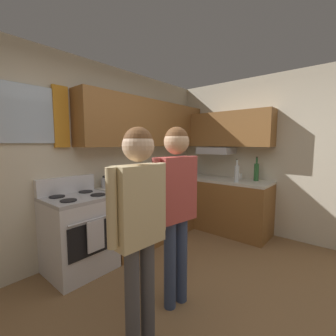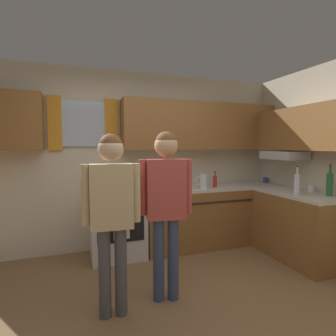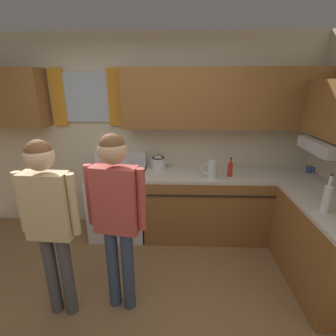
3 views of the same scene
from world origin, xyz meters
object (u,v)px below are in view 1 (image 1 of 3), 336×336
(adult_left, at_px, (139,213))
(adult_in_plaid, at_px, (176,196))
(bottle_sauce_red, at_px, (166,176))
(stovetop_kettle, at_px, (109,181))
(bottle_tall_clear, at_px, (237,173))
(water_pitcher, at_px, (160,177))
(stove_oven, at_px, (79,232))
(mug_cobalt_blue, at_px, (194,172))
(bottle_wine_green, at_px, (256,172))
(mug_ceramic_white, at_px, (240,176))

(adult_left, bearing_deg, adult_in_plaid, 9.14)
(bottle_sauce_red, distance_m, stovetop_kettle, 0.94)
(bottle_tall_clear, height_order, water_pitcher, bottle_tall_clear)
(stove_oven, bearing_deg, adult_left, -100.46)
(bottle_sauce_red, xyz_separation_m, adult_in_plaid, (-1.16, -1.11, 0.05))
(mug_cobalt_blue, distance_m, adult_left, 3.06)
(stovetop_kettle, bearing_deg, adult_in_plaid, -100.45)
(bottle_sauce_red, height_order, adult_left, adult_left)
(adult_left, bearing_deg, bottle_tall_clear, 7.51)
(stove_oven, relative_size, water_pitcher, 5.00)
(stove_oven, distance_m, adult_in_plaid, 1.39)
(mug_cobalt_blue, bearing_deg, stovetop_kettle, 177.22)
(bottle_tall_clear, distance_m, mug_cobalt_blue, 1.13)
(bottle_sauce_red, height_order, water_pitcher, bottle_sauce_red)
(mug_cobalt_blue, distance_m, water_pitcher, 1.31)
(stove_oven, xyz_separation_m, bottle_wine_green, (2.44, -1.20, 0.58))
(bottle_sauce_red, xyz_separation_m, mug_ceramic_white, (1.02, -0.80, -0.05))
(mug_ceramic_white, bearing_deg, adult_in_plaid, -171.74)
(adult_in_plaid, bearing_deg, stovetop_kettle, 79.55)
(adult_in_plaid, bearing_deg, bottle_sauce_red, 43.84)
(bottle_tall_clear, bearing_deg, mug_ceramic_white, 14.61)
(water_pitcher, bearing_deg, adult_left, -142.15)
(bottle_sauce_red, relative_size, bottle_wine_green, 0.62)
(bottle_sauce_red, bearing_deg, water_pitcher, -163.04)
(bottle_sauce_red, relative_size, adult_in_plaid, 0.15)
(bottle_sauce_red, height_order, adult_in_plaid, adult_in_plaid)
(stove_oven, height_order, bottle_wine_green, bottle_wine_green)
(bottle_tall_clear, distance_m, water_pitcher, 1.22)
(adult_in_plaid, bearing_deg, adult_left, -170.86)
(bottle_sauce_red, relative_size, stovetop_kettle, 0.90)
(stove_oven, distance_m, bottle_sauce_red, 1.54)
(mug_ceramic_white, height_order, adult_in_plaid, adult_in_plaid)
(stove_oven, distance_m, bottle_wine_green, 2.78)
(stovetop_kettle, height_order, adult_left, adult_left)
(bottle_tall_clear, distance_m, adult_in_plaid, 1.85)
(stove_oven, distance_m, bottle_tall_clear, 2.41)
(adult_left, bearing_deg, mug_ceramic_white, 8.43)
(stovetop_kettle, xyz_separation_m, adult_left, (-0.78, -1.46, 0.02))
(stovetop_kettle, height_order, adult_in_plaid, adult_in_plaid)
(bottle_wine_green, bearing_deg, mug_ceramic_white, 84.94)
(bottle_sauce_red, height_order, stovetop_kettle, bottle_sauce_red)
(mug_cobalt_blue, distance_m, stovetop_kettle, 1.96)
(water_pitcher, bearing_deg, bottle_wine_green, -39.42)
(stovetop_kettle, relative_size, water_pitcher, 1.24)
(stove_oven, bearing_deg, bottle_wine_green, -26.18)
(bottle_tall_clear, xyz_separation_m, water_pitcher, (-0.91, 0.82, -0.03))
(mug_cobalt_blue, relative_size, adult_in_plaid, 0.07)
(mug_cobalt_blue, height_order, adult_in_plaid, adult_in_plaid)
(mug_ceramic_white, distance_m, water_pitcher, 1.45)
(bottle_sauce_red, relative_size, adult_left, 0.15)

